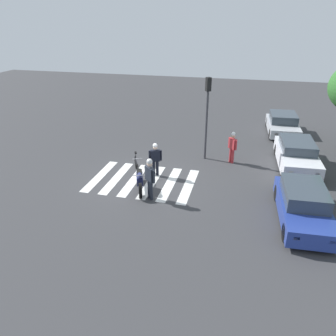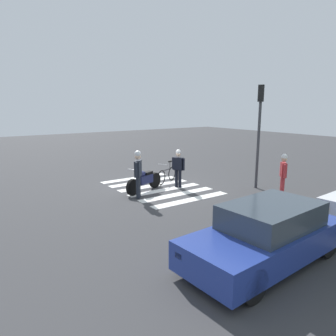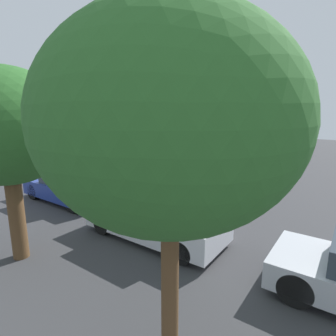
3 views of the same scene
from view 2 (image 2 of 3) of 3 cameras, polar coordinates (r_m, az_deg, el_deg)
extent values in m
plane|color=#38383A|center=(13.94, -1.59, -3.60)|extent=(60.00, 60.00, 0.00)
cylinder|color=black|center=(12.73, -6.48, -3.52)|extent=(0.69, 0.37, 0.68)
cylinder|color=black|center=(13.86, -2.44, -2.24)|extent=(0.69, 0.37, 0.68)
cube|color=#1E234C|center=(13.28, -4.25, -2.06)|extent=(0.85, 0.54, 0.36)
ellipsoid|color=#1E234C|center=(13.05, -4.90, -1.09)|extent=(0.53, 0.39, 0.24)
cube|color=black|center=(13.38, -3.73, -0.90)|extent=(0.50, 0.38, 0.12)
cylinder|color=#A5A5AD|center=(12.63, -6.31, -0.37)|extent=(0.25, 0.59, 0.04)
torus|color=black|center=(14.34, -1.21, -1.77)|extent=(0.63, 0.33, 0.68)
torus|color=black|center=(15.20, 0.74, -1.01)|extent=(0.63, 0.33, 0.68)
cylinder|color=black|center=(14.71, -0.21, -0.31)|extent=(0.73, 0.38, 0.04)
cylinder|color=black|center=(14.93, 0.37, 0.53)|extent=(0.04, 0.04, 0.34)
cube|color=black|center=(14.90, 0.37, 1.21)|extent=(0.22, 0.18, 0.06)
cylinder|color=#99999E|center=(14.30, -1.01, 0.66)|extent=(0.22, 0.43, 0.03)
cylinder|color=#1E232D|center=(12.42, -5.38, -3.41)|extent=(0.14, 0.14, 0.88)
cylinder|color=#1E232D|center=(12.25, -5.55, -3.62)|extent=(0.14, 0.14, 0.88)
cube|color=#1E232D|center=(12.16, -5.53, -0.09)|extent=(0.49, 0.52, 0.62)
sphere|color=beige|center=(12.08, -5.57, 2.10)|extent=(0.24, 0.24, 0.24)
cylinder|color=#1E232D|center=(12.45, -5.23, 0.18)|extent=(0.09, 0.09, 0.59)
cylinder|color=#1E232D|center=(11.87, -5.85, -0.38)|extent=(0.09, 0.09, 0.59)
sphere|color=white|center=(12.06, -5.58, 2.61)|extent=(0.25, 0.25, 0.25)
cylinder|color=black|center=(13.85, 2.19, -2.00)|extent=(0.14, 0.14, 0.79)
cylinder|color=black|center=(13.94, 1.56, -1.91)|extent=(0.14, 0.14, 0.79)
cube|color=black|center=(13.76, 1.90, 0.79)|extent=(0.35, 0.50, 0.56)
sphere|color=beige|center=(13.68, 1.91, 2.56)|extent=(0.21, 0.21, 0.21)
cylinder|color=black|center=(13.61, 2.90, 0.67)|extent=(0.09, 0.09, 0.53)
cylinder|color=black|center=(13.91, 0.91, 0.91)|extent=(0.09, 0.09, 0.53)
sphere|color=white|center=(13.67, 1.91, 2.96)|extent=(0.23, 0.23, 0.23)
cylinder|color=#B22D33|center=(13.39, 20.16, -3.14)|extent=(0.14, 0.14, 0.81)
cylinder|color=#B22D33|center=(13.22, 20.27, -3.33)|extent=(0.14, 0.14, 0.81)
cube|color=#B22D33|center=(13.16, 20.42, -0.33)|extent=(0.48, 0.47, 0.57)
sphere|color=tan|center=(13.09, 20.55, 1.53)|extent=(0.22, 0.22, 0.22)
cylinder|color=#B22D33|center=(13.44, 20.23, -0.09)|extent=(0.09, 0.09, 0.54)
cylinder|color=#B22D33|center=(12.89, 20.61, -0.58)|extent=(0.09, 0.09, 0.54)
sphere|color=white|center=(13.07, 20.58, 1.96)|extent=(0.23, 0.23, 0.23)
cube|color=silver|center=(15.81, -6.10, -1.85)|extent=(3.56, 0.45, 0.01)
cube|color=silver|center=(15.05, -4.43, -2.49)|extent=(3.56, 0.45, 0.01)
cube|color=silver|center=(14.30, -2.58, -3.20)|extent=(3.56, 0.45, 0.01)
cube|color=silver|center=(13.58, -0.54, -3.98)|extent=(3.56, 0.45, 0.01)
cube|color=silver|center=(12.87, 1.74, -4.84)|extent=(3.56, 0.45, 0.01)
cube|color=silver|center=(12.19, 4.29, -5.80)|extent=(3.56, 0.45, 0.01)
cylinder|color=black|center=(10.98, 27.49, -7.33)|extent=(0.64, 0.25, 0.63)
cube|color=#F2EDCC|center=(10.21, 27.20, -6.63)|extent=(0.09, 0.20, 0.12)
cylinder|color=black|center=(6.30, 15.20, -20.01)|extent=(0.71, 0.26, 0.70)
cylinder|color=black|center=(7.18, 5.12, -15.55)|extent=(0.71, 0.26, 0.70)
cylinder|color=black|center=(8.58, 27.13, -12.15)|extent=(0.71, 0.26, 0.70)
cylinder|color=black|center=(9.24, 18.51, -9.80)|extent=(0.71, 0.26, 0.70)
cube|color=navy|center=(7.67, 17.28, -12.83)|extent=(4.34, 1.96, 0.64)
cube|color=#333D47|center=(7.62, 18.47, -8.22)|extent=(2.38, 1.65, 0.56)
cube|color=#F2EDCC|center=(5.85, 9.65, -19.46)|extent=(0.09, 0.20, 0.12)
cube|color=#F2EDCC|center=(6.54, 2.17, -15.76)|extent=(0.09, 0.20, 0.12)
cylinder|color=#38383D|center=(14.08, 16.19, 3.91)|extent=(0.12, 0.12, 3.76)
cube|color=black|center=(13.99, 16.70, 13.00)|extent=(0.33, 0.33, 0.70)
sphere|color=red|center=(14.13, 16.80, 13.91)|extent=(0.16, 0.16, 0.16)
sphere|color=orange|center=(14.12, 16.75, 12.98)|extent=(0.16, 0.16, 0.16)
sphere|color=green|center=(14.11, 16.69, 12.05)|extent=(0.16, 0.16, 0.16)
camera|label=1|loc=(9.76, -83.09, 24.15)|focal=35.37mm
camera|label=3|loc=(16.25, 62.54, 6.29)|focal=28.79mm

